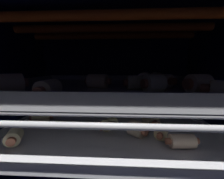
% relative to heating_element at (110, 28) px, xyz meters
% --- Properties ---
extents(ground_plane, '(0.57, 0.46, 0.01)m').
position_rel_heating_element_xyz_m(ground_plane, '(0.00, -0.00, -0.33)').
color(ground_plane, '#0C1138').
extents(oven_wall_back, '(0.57, 0.01, 0.35)m').
position_rel_heating_element_xyz_m(oven_wall_back, '(0.00, 0.22, -0.15)').
color(oven_wall_back, '#0C1138').
rests_on(oven_wall_back, ground_plane).
extents(oven_ceiling, '(0.57, 0.46, 0.01)m').
position_rel_heating_element_xyz_m(oven_ceiling, '(0.00, -0.00, 0.03)').
color(oven_ceiling, '#0C1138').
extents(heating_element, '(0.44, 0.18, 0.02)m').
position_rel_heating_element_xyz_m(heating_element, '(0.00, 0.00, 0.00)').
color(heating_element, '#F25919').
extents(oven_rack_lower, '(0.52, 0.43, 0.01)m').
position_rel_heating_element_xyz_m(oven_rack_lower, '(0.00, -0.00, -0.24)').
color(oven_rack_lower, '#B7B7BC').
extents(baking_tray_lower, '(0.45, 0.33, 0.02)m').
position_rel_heating_element_xyz_m(baking_tray_lower, '(0.00, -0.00, -0.23)').
color(baking_tray_lower, silver).
rests_on(baking_tray_lower, oven_rack_lower).
extents(pig_in_blanket_lower_0, '(0.04, 0.05, 0.03)m').
position_rel_heating_element_xyz_m(pig_in_blanket_lower_0, '(-0.00, -0.03, -0.21)').
color(pig_in_blanket_lower_0, beige).
rests_on(pig_in_blanket_lower_0, baking_tray_lower).
extents(pig_in_blanket_lower_1, '(0.05, 0.03, 0.03)m').
position_rel_heating_element_xyz_m(pig_in_blanket_lower_1, '(0.08, 0.05, -0.21)').
color(pig_in_blanket_lower_1, beige).
rests_on(pig_in_blanket_lower_1, baking_tray_lower).
extents(pig_in_blanket_lower_2, '(0.03, 0.05, 0.02)m').
position_rel_heating_element_xyz_m(pig_in_blanket_lower_2, '(0.11, -0.06, -0.22)').
color(pig_in_blanket_lower_2, beige).
rests_on(pig_in_blanket_lower_2, baking_tray_lower).
extents(pig_in_blanket_lower_3, '(0.04, 0.04, 0.03)m').
position_rel_heating_element_xyz_m(pig_in_blanket_lower_3, '(0.06, -0.06, -0.21)').
color(pig_in_blanket_lower_3, beige).
rests_on(pig_in_blanket_lower_3, baking_tray_lower).
extents(pig_in_blanket_lower_4, '(0.04, 0.06, 0.03)m').
position_rel_heating_element_xyz_m(pig_in_blanket_lower_4, '(0.10, -0.01, -0.21)').
color(pig_in_blanket_lower_4, beige).
rests_on(pig_in_blanket_lower_4, baking_tray_lower).
extents(pig_in_blanket_lower_5, '(0.06, 0.03, 0.02)m').
position_rel_heating_element_xyz_m(pig_in_blanket_lower_5, '(0.13, -0.09, -0.22)').
color(pig_in_blanket_lower_5, beige).
rests_on(pig_in_blanket_lower_5, baking_tray_lower).
extents(pig_in_blanket_lower_6, '(0.04, 0.06, 0.03)m').
position_rel_heating_element_xyz_m(pig_in_blanket_lower_6, '(0.17, 0.13, -0.21)').
color(pig_in_blanket_lower_6, beige).
rests_on(pig_in_blanket_lower_6, baking_tray_lower).
extents(pig_in_blanket_lower_7, '(0.04, 0.05, 0.03)m').
position_rel_heating_element_xyz_m(pig_in_blanket_lower_7, '(-0.17, -0.10, -0.21)').
color(pig_in_blanket_lower_7, beige).
rests_on(pig_in_blanket_lower_7, baking_tray_lower).
extents(pig_in_blanket_lower_8, '(0.06, 0.04, 0.03)m').
position_rel_heating_element_xyz_m(pig_in_blanket_lower_8, '(-0.18, 0.01, -0.21)').
color(pig_in_blanket_lower_8, beige).
rests_on(pig_in_blanket_lower_8, baking_tray_lower).
extents(oven_rack_upper, '(0.52, 0.43, 0.01)m').
position_rel_heating_element_xyz_m(oven_rack_upper, '(0.00, 0.00, -0.14)').
color(oven_rack_upper, '#B7B7BC').
extents(baking_tray_upper, '(0.45, 0.33, 0.03)m').
position_rel_heating_element_xyz_m(baking_tray_upper, '(0.00, -0.00, -0.13)').
color(baking_tray_upper, silver).
rests_on(baking_tray_upper, oven_rack_upper).
extents(pig_in_blanket_upper_0, '(0.05, 0.04, 0.03)m').
position_rel_heating_element_xyz_m(pig_in_blanket_upper_0, '(0.08, -0.08, -0.11)').
color(pig_in_blanket_upper_0, beige).
rests_on(pig_in_blanket_upper_0, baking_tray_upper).
extents(pig_in_blanket_upper_1, '(0.05, 0.04, 0.03)m').
position_rel_heating_element_xyz_m(pig_in_blanket_upper_1, '(0.16, -0.08, -0.11)').
color(pig_in_blanket_upper_1, beige).
rests_on(pig_in_blanket_upper_1, baking_tray_upper).
extents(pig_in_blanket_upper_2, '(0.04, 0.06, 0.03)m').
position_rel_heating_element_xyz_m(pig_in_blanket_upper_2, '(0.12, -0.01, -0.12)').
color(pig_in_blanket_upper_2, beige).
rests_on(pig_in_blanket_upper_2, baking_tray_upper).
extents(pig_in_blanket_upper_3, '(0.04, 0.04, 0.03)m').
position_rel_heating_element_xyz_m(pig_in_blanket_upper_3, '(0.13, 0.11, -0.12)').
color(pig_in_blanket_upper_3, beige).
rests_on(pig_in_blanket_upper_3, baking_tray_upper).
extents(pig_in_blanket_upper_4, '(0.05, 0.06, 0.03)m').
position_rel_heating_element_xyz_m(pig_in_blanket_upper_4, '(-0.17, -0.10, -0.11)').
color(pig_in_blanket_upper_4, beige).
rests_on(pig_in_blanket_upper_4, baking_tray_upper).
extents(pig_in_blanket_upper_5, '(0.05, 0.03, 0.03)m').
position_rel_heating_element_xyz_m(pig_in_blanket_upper_5, '(0.05, -0.05, -0.12)').
color(pig_in_blanket_upper_5, beige).
rests_on(pig_in_blanket_upper_5, baking_tray_upper).
extents(pig_in_blanket_upper_6, '(0.03, 0.06, 0.03)m').
position_rel_heating_element_xyz_m(pig_in_blanket_upper_6, '(-0.08, -0.13, -0.12)').
color(pig_in_blanket_upper_6, beige).
rests_on(pig_in_blanket_upper_6, baking_tray_upper).
extents(pig_in_blanket_upper_7, '(0.05, 0.04, 0.02)m').
position_rel_heating_element_xyz_m(pig_in_blanket_upper_7, '(0.19, -0.05, -0.12)').
color(pig_in_blanket_upper_7, beige).
rests_on(pig_in_blanket_upper_7, baking_tray_upper).
extents(pig_in_blanket_upper_8, '(0.04, 0.06, 0.03)m').
position_rel_heating_element_xyz_m(pig_in_blanket_upper_8, '(0.08, -0.01, -0.11)').
color(pig_in_blanket_upper_8, beige).
rests_on(pig_in_blanket_upper_8, baking_tray_upper).
extents(pig_in_blanket_upper_9, '(0.06, 0.04, 0.03)m').
position_rel_heating_element_xyz_m(pig_in_blanket_upper_9, '(-0.02, -0.03, -0.12)').
color(pig_in_blanket_upper_9, beige).
rests_on(pig_in_blanket_upper_9, baking_tray_upper).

